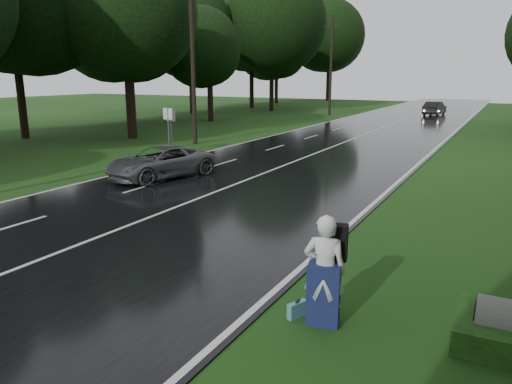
% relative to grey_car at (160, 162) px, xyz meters
% --- Properties ---
extents(ground, '(160.00, 160.00, 0.00)m').
position_rel_grey_car_xyz_m(ground, '(3.57, -9.66, -0.71)').
color(ground, '#1C4213').
rests_on(ground, ground).
extents(road, '(12.00, 140.00, 0.04)m').
position_rel_grey_car_xyz_m(road, '(3.57, 10.34, -0.69)').
color(road, black).
rests_on(road, ground).
extents(lane_center, '(0.12, 140.00, 0.01)m').
position_rel_grey_car_xyz_m(lane_center, '(3.57, 10.34, -0.67)').
color(lane_center, silver).
rests_on(lane_center, road).
extents(grey_car, '(3.49, 5.27, 1.35)m').
position_rel_grey_car_xyz_m(grey_car, '(0.00, 0.00, 0.00)').
color(grey_car, '#4D5052').
rests_on(grey_car, road).
extents(far_car, '(1.99, 4.66, 1.49)m').
position_rel_grey_car_xyz_m(far_car, '(5.48, 40.78, 0.07)').
color(far_car, black).
rests_on(far_car, road).
extents(hitchhiker, '(0.84, 0.79, 2.06)m').
position_rel_grey_car_xyz_m(hitchhiker, '(10.70, -8.60, 0.24)').
color(hitchhiker, silver).
rests_on(hitchhiker, ground).
extents(suitcase, '(0.28, 0.44, 0.30)m').
position_rel_grey_car_xyz_m(suitcase, '(10.19, -8.62, -0.56)').
color(suitcase, teal).
rests_on(suitcase, ground).
extents(utility_pole_mid, '(1.80, 0.28, 10.98)m').
position_rel_grey_car_xyz_m(utility_pole_mid, '(-4.93, 9.66, -0.71)').
color(utility_pole_mid, black).
rests_on(utility_pole_mid, ground).
extents(utility_pole_far, '(1.80, 0.28, 10.50)m').
position_rel_grey_car_xyz_m(utility_pole_far, '(-4.93, 35.62, -0.71)').
color(utility_pole_far, black).
rests_on(utility_pole_far, ground).
extents(road_sign_a, '(0.63, 0.10, 2.62)m').
position_rel_grey_car_xyz_m(road_sign_a, '(-3.63, 5.28, -0.71)').
color(road_sign_a, white).
rests_on(road_sign_a, ground).
extents(road_sign_b, '(0.59, 0.10, 2.46)m').
position_rel_grey_car_xyz_m(road_sign_b, '(-3.63, 5.53, -0.71)').
color(road_sign_b, white).
rests_on(road_sign_b, ground).
extents(tree_left_d, '(9.92, 9.92, 15.50)m').
position_rel_grey_car_xyz_m(tree_left_d, '(-10.62, 10.02, -0.71)').
color(tree_left_d, black).
rests_on(tree_left_d, ground).
extents(tree_left_e, '(7.79, 7.79, 12.18)m').
position_rel_grey_car_xyz_m(tree_left_e, '(-12.68, 23.34, -0.71)').
color(tree_left_e, black).
rests_on(tree_left_e, ground).
extents(tree_left_f, '(11.42, 11.42, 17.85)m').
position_rel_grey_car_xyz_m(tree_left_f, '(-13.57, 38.51, -0.71)').
color(tree_left_f, black).
rests_on(tree_left_f, ground).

